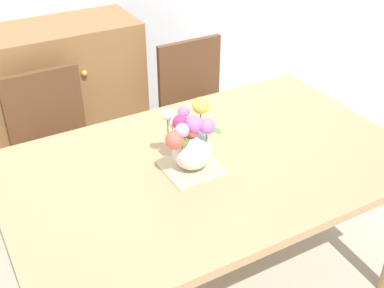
{
  "coord_description": "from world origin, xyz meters",
  "views": [
    {
      "loc": [
        -0.9,
        -1.47,
        1.96
      ],
      "look_at": [
        -0.09,
        -0.01,
        0.89
      ],
      "focal_mm": 46.28,
      "sensor_mm": 36.0,
      "label": 1
    }
  ],
  "objects_px": {
    "dining_table": "(209,177)",
    "chair_left": "(55,143)",
    "chair_right": "(198,104)",
    "flower_vase": "(191,141)",
    "dresser": "(30,111)"
  },
  "relations": [
    {
      "from": "dining_table",
      "to": "chair_left",
      "type": "relative_size",
      "value": 1.91
    },
    {
      "from": "chair_right",
      "to": "flower_vase",
      "type": "height_order",
      "value": "flower_vase"
    },
    {
      "from": "dresser",
      "to": "chair_left",
      "type": "bearing_deg",
      "value": -86.74
    },
    {
      "from": "dining_table",
      "to": "chair_left",
      "type": "bearing_deg",
      "value": 117.22
    },
    {
      "from": "dresser",
      "to": "flower_vase",
      "type": "height_order",
      "value": "flower_vase"
    },
    {
      "from": "chair_left",
      "to": "flower_vase",
      "type": "xyz_separation_m",
      "value": [
        0.36,
        -0.88,
        0.38
      ]
    },
    {
      "from": "dining_table",
      "to": "chair_right",
      "type": "distance_m",
      "value": 1.0
    },
    {
      "from": "chair_left",
      "to": "chair_right",
      "type": "xyz_separation_m",
      "value": [
        0.9,
        0.0,
        0.0
      ]
    },
    {
      "from": "dining_table",
      "to": "chair_right",
      "type": "height_order",
      "value": "chair_right"
    },
    {
      "from": "dresser",
      "to": "dining_table",
      "type": "bearing_deg",
      "value": -70.31
    },
    {
      "from": "dining_table",
      "to": "flower_vase",
      "type": "distance_m",
      "value": 0.24
    },
    {
      "from": "dresser",
      "to": "flower_vase",
      "type": "relative_size",
      "value": 5.12
    },
    {
      "from": "chair_left",
      "to": "flower_vase",
      "type": "height_order",
      "value": "flower_vase"
    },
    {
      "from": "chair_left",
      "to": "flower_vase",
      "type": "relative_size",
      "value": 3.28
    },
    {
      "from": "chair_left",
      "to": "chair_right",
      "type": "height_order",
      "value": "same"
    }
  ]
}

